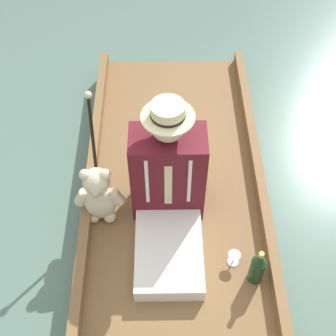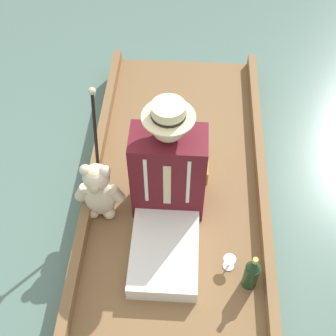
# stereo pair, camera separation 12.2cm
# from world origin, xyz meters

# --- Properties ---
(ground_plane) EXTENTS (16.00, 16.00, 0.00)m
(ground_plane) POSITION_xyz_m (0.00, 0.00, 0.00)
(ground_plane) COLOR slate
(punt_boat) EXTENTS (1.17, 3.22, 0.23)m
(punt_boat) POSITION_xyz_m (0.00, 0.00, 0.08)
(punt_boat) COLOR brown
(punt_boat) RESTS_ON ground_plane
(seat_cushion) EXTENTS (0.43, 0.30, 0.10)m
(seat_cushion) POSITION_xyz_m (0.01, -0.48, 0.19)
(seat_cushion) COLOR #B7933D
(seat_cushion) RESTS_ON punt_boat
(seated_person) EXTENTS (0.44, 0.81, 0.87)m
(seated_person) POSITION_xyz_m (0.05, -0.07, 0.44)
(seated_person) COLOR white
(seated_person) RESTS_ON punt_boat
(teddy_bear) EXTENTS (0.31, 0.18, 0.45)m
(teddy_bear) POSITION_xyz_m (0.47, -0.07, 0.35)
(teddy_bear) COLOR beige
(teddy_bear) RESTS_ON punt_boat
(wine_glass) EXTENTS (0.07, 0.07, 0.09)m
(wine_glass) POSITION_xyz_m (-0.33, 0.27, 0.20)
(wine_glass) COLOR silver
(wine_glass) RESTS_ON punt_boat
(walking_cane) EXTENTS (0.04, 0.27, 0.78)m
(walking_cane) POSITION_xyz_m (0.49, -0.28, 0.59)
(walking_cane) COLOR black
(walking_cane) RESTS_ON punt_boat
(champagne_bottle) EXTENTS (0.09, 0.09, 0.29)m
(champagne_bottle) POSITION_xyz_m (-0.44, 0.37, 0.27)
(champagne_bottle) COLOR #19381E
(champagne_bottle) RESTS_ON punt_boat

